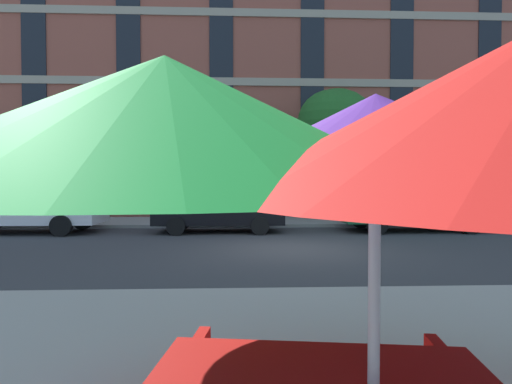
% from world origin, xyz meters
% --- Properties ---
extents(ground_plane, '(120.00, 120.00, 0.00)m').
position_xyz_m(ground_plane, '(0.00, 0.00, 0.00)').
color(ground_plane, '#38383A').
extents(sidewalk_far, '(56.00, 3.60, 0.12)m').
position_xyz_m(sidewalk_far, '(0.00, 6.80, 0.06)').
color(sidewalk_far, gray).
rests_on(sidewalk_far, ground).
extents(apartment_building, '(42.71, 12.08, 19.20)m').
position_xyz_m(apartment_building, '(-0.00, 14.99, 9.60)').
color(apartment_building, '#934C3D').
rests_on(apartment_building, ground).
extents(pickup_white, '(5.10, 2.12, 2.20)m').
position_xyz_m(pickup_white, '(-8.36, 3.70, 1.03)').
color(pickup_white, silver).
rests_on(pickup_white, ground).
extents(sedan_black, '(4.40, 1.98, 1.78)m').
position_xyz_m(sedan_black, '(-2.08, 3.70, 0.95)').
color(sedan_black, black).
rests_on(sedan_black, ground).
extents(pickup_green, '(5.10, 2.12, 2.20)m').
position_xyz_m(pickup_green, '(4.55, 3.70, 1.03)').
color(pickup_green, '#195933').
rests_on(pickup_green, ground).
extents(street_tree_left, '(2.36, 2.71, 4.30)m').
position_xyz_m(street_tree_left, '(-10.46, 6.80, 3.00)').
color(street_tree_left, brown).
rests_on(street_tree_left, ground).
extents(street_tree_middle, '(3.53, 3.53, 5.74)m').
position_xyz_m(street_tree_middle, '(2.79, 7.14, 4.07)').
color(street_tree_middle, brown).
rests_on(street_tree_middle, ground).
extents(patio_umbrella, '(3.96, 3.96, 2.21)m').
position_xyz_m(patio_umbrella, '(-0.72, -9.00, 1.95)').
color(patio_umbrella, silver).
rests_on(patio_umbrella, ground).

